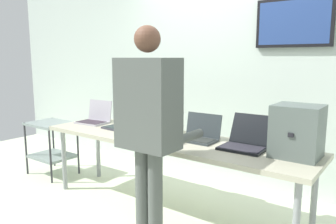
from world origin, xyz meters
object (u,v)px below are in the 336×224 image
object	(u,v)px
equipment_box	(297,131)
laptop_station_1	(125,122)
laptop_station_2	(160,128)
storage_cart	(52,140)
laptop_station_3	(199,134)
workbench	(168,143)
person	(149,120)
laptop_station_0	(95,118)
laptop_station_4	(246,141)

from	to	relation	value
equipment_box	laptop_station_1	xyz separation A→B (m)	(-1.77, -0.01, -0.14)
laptop_station_2	storage_cart	size ratio (longest dim) A/B	0.57
laptop_station_1	laptop_station_2	size ratio (longest dim) A/B	0.94
laptop_station_3	laptop_station_1	bearing A→B (deg)	-178.76
workbench	laptop_station_2	distance (m)	0.23
laptop_station_3	person	distance (m)	0.76
laptop_station_0	workbench	bearing A→B (deg)	-4.22
laptop_station_2	laptop_station_0	bearing A→B (deg)	-178.12
laptop_station_0	laptop_station_2	distance (m)	0.93
laptop_station_4	person	distance (m)	0.88
equipment_box	storage_cart	world-z (taller)	equipment_box
workbench	laptop_station_0	xyz separation A→B (m)	(-1.10, 0.08, 0.11)
workbench	person	bearing A→B (deg)	-64.95
workbench	laptop_station_1	distance (m)	0.64
laptop_station_0	laptop_station_3	world-z (taller)	laptop_station_0
laptop_station_1	laptop_station_2	distance (m)	0.45
workbench	equipment_box	world-z (taller)	equipment_box
laptop_station_0	storage_cart	bearing A→B (deg)	-170.83
equipment_box	person	distance (m)	1.11
laptop_station_0	person	xyz separation A→B (m)	(1.39, -0.70, 0.24)
storage_cart	equipment_box	bearing A→B (deg)	2.45
laptop_station_3	laptop_station_4	distance (m)	0.45
laptop_station_1	laptop_station_3	world-z (taller)	laptop_station_1
person	storage_cart	distance (m)	2.25
person	laptop_station_1	bearing A→B (deg)	142.67
laptop_station_0	laptop_station_4	size ratio (longest dim) A/B	0.92
laptop_station_3	storage_cart	size ratio (longest dim) A/B	0.53
laptop_station_4	storage_cart	bearing A→B (deg)	-176.95
workbench	storage_cart	distance (m)	1.82
equipment_box	laptop_station_2	bearing A→B (deg)	179.20
laptop_station_2	laptop_station_3	world-z (taller)	laptop_station_3
laptop_station_2	person	distance (m)	0.90
equipment_box	laptop_station_4	xyz separation A→B (m)	(-0.41, 0.01, -0.14)
workbench	storage_cart	bearing A→B (deg)	-178.97
equipment_box	laptop_station_1	bearing A→B (deg)	-179.54
equipment_box	laptop_station_0	bearing A→B (deg)	-179.69
person	laptop_station_4	bearing A→B (deg)	58.63
laptop_station_2	storage_cart	world-z (taller)	laptop_station_2
workbench	laptop_station_0	distance (m)	1.11
person	workbench	bearing A→B (deg)	115.05
equipment_box	storage_cart	xyz separation A→B (m)	(-2.94, -0.13, -0.49)
laptop_station_1	storage_cart	bearing A→B (deg)	-174.58
laptop_station_1	person	size ratio (longest dim) A/B	0.21
equipment_box	person	size ratio (longest dim) A/B	0.23
laptop_station_2	laptop_station_3	distance (m)	0.46
laptop_station_2	storage_cart	bearing A→B (deg)	-174.95
laptop_station_2	laptop_station_1	bearing A→B (deg)	-175.89
laptop_station_3	person	xyz separation A→B (m)	(0.01, -0.72, 0.24)
equipment_box	laptop_station_4	bearing A→B (deg)	178.65
laptop_station_1	storage_cart	world-z (taller)	laptop_station_1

